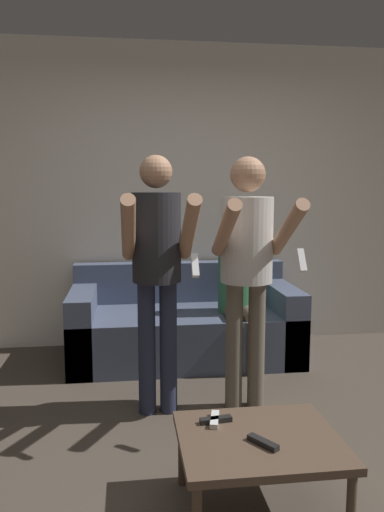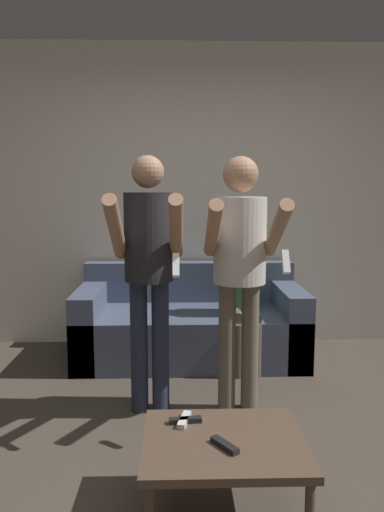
# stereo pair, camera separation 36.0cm
# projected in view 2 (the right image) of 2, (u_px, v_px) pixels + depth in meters

# --- Properties ---
(ground_plane) EXTENTS (14.00, 14.00, 0.00)m
(ground_plane) POSITION_uv_depth(u_px,v_px,m) (208.00, 468.00, 2.56)
(ground_plane) COLOR #4C4238
(wall_back) EXTENTS (6.40, 0.06, 2.70)m
(wall_back) POSITION_uv_depth(u_px,v_px,m) (194.00, 197.00, 4.55)
(wall_back) COLOR beige
(wall_back) RESTS_ON ground_plane
(couch) EXTENTS (1.86, 0.89, 0.77)m
(couch) POSITION_uv_depth(u_px,v_px,m) (190.00, 326.00, 4.22)
(couch) COLOR #4C5670
(couch) RESTS_ON ground_plane
(person_standing_left) EXTENTS (0.42, 0.69, 1.63)m
(person_standing_left) POSITION_uv_depth(u_px,v_px,m) (149.00, 257.00, 3.08)
(person_standing_left) COLOR #282D47
(person_standing_left) RESTS_ON ground_plane
(person_standing_right) EXTENTS (0.45, 0.70, 1.62)m
(person_standing_right) POSITION_uv_depth(u_px,v_px,m) (240.00, 255.00, 3.10)
(person_standing_right) COLOR #6B6051
(person_standing_right) RESTS_ON ground_plane
(person_seated) EXTENTS (0.29, 0.52, 1.13)m
(person_seated) POSITION_uv_depth(u_px,v_px,m) (242.00, 291.00, 3.98)
(person_seated) COLOR brown
(person_seated) RESTS_ON ground_plane
(coffee_table) EXTENTS (0.70, 0.59, 0.36)m
(coffee_table) POSITION_uv_depth(u_px,v_px,m) (224.00, 448.00, 2.15)
(coffee_table) COLOR brown
(coffee_table) RESTS_ON ground_plane
(remote_near) EXTENTS (0.11, 0.14, 0.02)m
(remote_near) POSITION_uv_depth(u_px,v_px,m) (225.00, 445.00, 2.08)
(remote_near) COLOR black
(remote_near) RESTS_ON coffee_table
(remote_mid) EXTENTS (0.15, 0.06, 0.02)m
(remote_mid) POSITION_uv_depth(u_px,v_px,m) (185.00, 420.00, 2.30)
(remote_mid) COLOR black
(remote_mid) RESTS_ON coffee_table
(remote_far) EXTENTS (0.07, 0.15, 0.02)m
(remote_far) POSITION_uv_depth(u_px,v_px,m) (184.00, 420.00, 2.30)
(remote_far) COLOR white
(remote_far) RESTS_ON coffee_table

